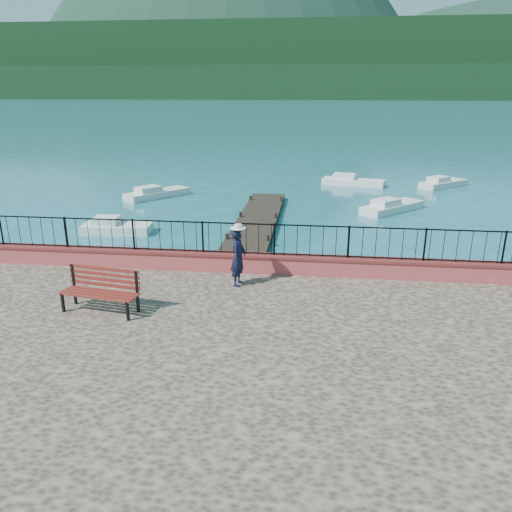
% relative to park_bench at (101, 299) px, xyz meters
% --- Properties ---
extents(ground, '(2000.00, 2000.00, 0.00)m').
position_rel_park_bench_xyz_m(ground, '(4.41, -0.41, -1.53)').
color(ground, '#19596B').
rests_on(ground, ground).
extents(parapet, '(28.00, 0.46, 0.58)m').
position_rel_park_bench_xyz_m(parapet, '(4.41, 3.29, -0.04)').
color(parapet, '#B54841').
rests_on(parapet, promenade).
extents(railing, '(27.00, 0.05, 0.95)m').
position_rel_park_bench_xyz_m(railing, '(4.41, 3.29, 0.73)').
color(railing, black).
rests_on(railing, parapet).
extents(dock, '(2.00, 16.00, 0.30)m').
position_rel_park_bench_xyz_m(dock, '(2.41, 11.59, -1.38)').
color(dock, '#2D231C').
rests_on(dock, ground).
extents(far_forest, '(900.00, 60.00, 18.00)m').
position_rel_park_bench_xyz_m(far_forest, '(4.41, 299.59, 7.47)').
color(far_forest, black).
rests_on(far_forest, ground).
extents(foothills, '(900.00, 120.00, 44.00)m').
position_rel_park_bench_xyz_m(foothills, '(4.41, 359.59, 20.47)').
color(foothills, black).
rests_on(foothills, ground).
extents(park_bench, '(2.07, 0.95, 1.11)m').
position_rel_park_bench_xyz_m(park_bench, '(0.00, 0.00, 0.00)').
color(park_bench, black).
rests_on(park_bench, promenade).
extents(person, '(0.49, 0.67, 1.68)m').
position_rel_park_bench_xyz_m(person, '(3.18, 2.19, 0.52)').
color(person, black).
rests_on(person, promenade).
extents(hat, '(0.44, 0.44, 0.12)m').
position_rel_park_bench_xyz_m(hat, '(3.18, 2.19, 1.42)').
color(hat, white).
rests_on(hat, person).
extents(boat_0, '(3.34, 1.57, 0.80)m').
position_rel_park_bench_xyz_m(boat_0, '(-4.04, 10.97, -1.13)').
color(boat_0, silver).
rests_on(boat_0, ground).
extents(boat_2, '(3.88, 3.90, 0.80)m').
position_rel_park_bench_xyz_m(boat_2, '(9.62, 17.04, -1.13)').
color(boat_2, silver).
rests_on(boat_2, ground).
extents(boat_3, '(3.64, 4.10, 0.80)m').
position_rel_park_bench_xyz_m(boat_3, '(-4.62, 19.08, -1.13)').
color(boat_3, silver).
rests_on(boat_3, ground).
extents(boat_4, '(4.52, 2.36, 0.80)m').
position_rel_park_bench_xyz_m(boat_4, '(7.95, 24.79, -1.13)').
color(boat_4, silver).
rests_on(boat_4, ground).
extents(boat_5, '(3.72, 3.43, 0.80)m').
position_rel_park_bench_xyz_m(boat_5, '(14.14, 24.83, -1.13)').
color(boat_5, silver).
rests_on(boat_5, ground).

